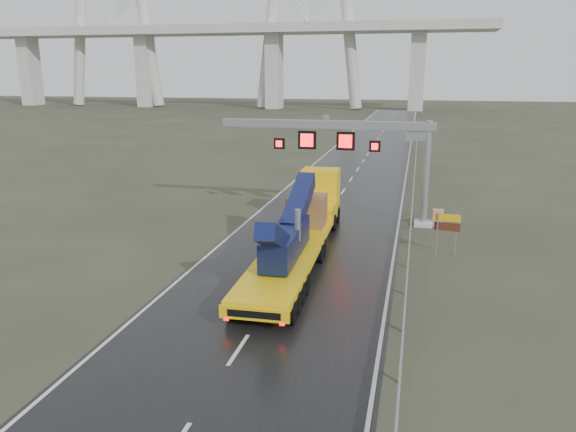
% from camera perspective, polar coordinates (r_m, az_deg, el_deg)
% --- Properties ---
extents(ground, '(400.00, 400.00, 0.00)m').
position_cam_1_polar(ground, '(23.80, -3.55, -11.25)').
color(ground, '#333626').
rests_on(ground, ground).
extents(road, '(11.00, 200.00, 0.02)m').
position_cam_1_polar(road, '(61.72, 7.08, 4.72)').
color(road, black).
rests_on(road, ground).
extents(guardrail, '(0.20, 140.00, 1.40)m').
position_cam_1_polar(guardrail, '(51.44, 12.67, 3.31)').
color(guardrail, gray).
rests_on(guardrail, ground).
extents(sign_gantry, '(14.90, 1.20, 7.42)m').
position_cam_1_polar(sign_gantry, '(39.03, 6.92, 7.42)').
color(sign_gantry, '#B5B4B0').
rests_on(sign_gantry, ground).
extents(heavy_haul_truck, '(3.29, 19.34, 4.52)m').
position_cam_1_polar(heavy_haul_truck, '(33.02, 1.56, -0.59)').
color(heavy_haul_truck, yellow).
rests_on(heavy_haul_truck, ground).
extents(exit_sign_pair, '(1.46, 0.29, 2.52)m').
position_cam_1_polar(exit_sign_pair, '(33.31, 15.84, -1.00)').
color(exit_sign_pair, '#919399').
rests_on(exit_sign_pair, ground).
extents(striped_barrier, '(0.73, 0.42, 1.21)m').
position_cam_1_polar(striped_barrier, '(39.76, 15.00, -0.20)').
color(striped_barrier, red).
rests_on(striped_barrier, ground).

